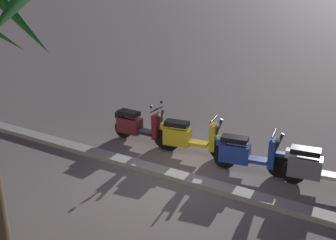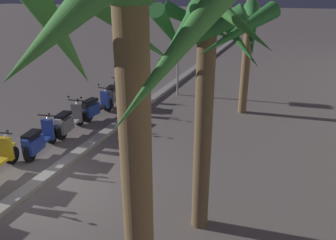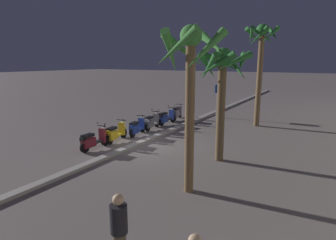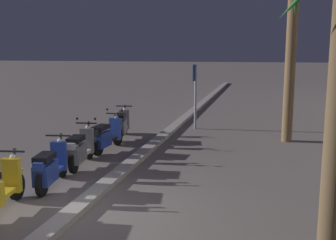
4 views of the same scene
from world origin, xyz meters
name	(u,v)px [view 1 (image 1 of 4)]	position (x,y,z in m)	size (l,w,h in m)	color
ground_plane	(168,181)	(0.00, 0.00, 0.00)	(200.00, 200.00, 0.00)	slate
curb_strip	(172,175)	(0.00, -0.19, 0.06)	(60.00, 0.36, 0.12)	#ADA89E
scooter_grey_far_back	(318,168)	(-2.84, -1.37, 0.46)	(1.78, 0.60, 1.17)	black
scooter_blue_lead_nearest	(246,153)	(-1.28, -1.31, 0.44)	(1.74, 0.63, 1.04)	black
scooter_yellow_last_in_row	(188,137)	(0.30, -1.48, 0.45)	(1.85, 0.63, 1.04)	black
scooter_maroon_mid_rear	(138,126)	(1.83, -1.50, 0.44)	(1.81, 0.56, 1.17)	black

